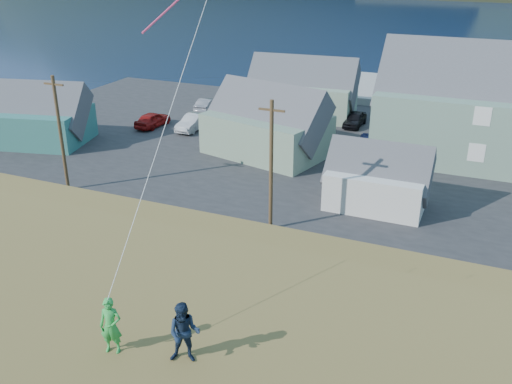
# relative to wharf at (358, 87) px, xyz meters

# --- Properties ---
(ground) EXTENTS (900.00, 900.00, 0.00)m
(ground) POSITION_rel_wharf_xyz_m (6.00, -40.00, -0.45)
(ground) COLOR #0A1638
(ground) RESTS_ON ground
(grass_strip) EXTENTS (110.00, 8.00, 0.10)m
(grass_strip) POSITION_rel_wharf_xyz_m (6.00, -42.00, -0.40)
(grass_strip) COLOR #4C3D19
(grass_strip) RESTS_ON ground
(waterfront_lot) EXTENTS (72.00, 36.00, 0.12)m
(waterfront_lot) POSITION_rel_wharf_xyz_m (6.00, -23.00, -0.39)
(waterfront_lot) COLOR #28282B
(waterfront_lot) RESTS_ON ground
(wharf) EXTENTS (26.00, 14.00, 0.90)m
(wharf) POSITION_rel_wharf_xyz_m (0.00, 0.00, 0.00)
(wharf) COLOR gray
(wharf) RESTS_ON ground
(shed_teal) EXTENTS (9.56, 7.64, 6.66)m
(shed_teal) POSITION_rel_wharf_xyz_m (-21.12, -30.80, 2.04)
(shed_teal) COLOR #2C6762
(shed_teal) RESTS_ON waterfront_lot
(shed_palegreen_near) EXTENTS (11.18, 8.43, 7.28)m
(shed_palegreen_near) POSITION_rel_wharf_xyz_m (-1.47, -25.77, 2.29)
(shed_palegreen_near) COLOR slate
(shed_palegreen_near) RESTS_ON waterfront_lot
(shed_white) EXTENTS (6.85, 4.54, 5.42)m
(shed_white) POSITION_rel_wharf_xyz_m (9.26, -32.53, 1.66)
(shed_white) COLOR silver
(shed_white) RESTS_ON waterfront_lot
(shed_palegreen_far) EXTENTS (11.44, 7.10, 7.40)m
(shed_palegreen_far) POSITION_rel_wharf_xyz_m (-2.73, -13.06, 2.37)
(shed_palegreen_far) COLOR gray
(shed_palegreen_far) RESTS_ON waterfront_lot
(utility_poles) EXTENTS (31.66, 0.24, 8.26)m
(utility_poles) POSITION_rel_wharf_xyz_m (3.85, -38.50, 3.76)
(utility_poles) COLOR #47331E
(utility_poles) RESTS_ON waterfront_lot
(parked_cars) EXTENTS (25.97, 13.30, 1.53)m
(parked_cars) POSITION_rel_wharf_xyz_m (-2.51, -19.89, 0.39)
(parked_cars) COLOR navy
(parked_cars) RESTS_ON waterfront_lot
(kite_flyer_green) EXTENTS (0.62, 0.49, 1.50)m
(kite_flyer_green) POSITION_rel_wharf_xyz_m (7.97, -59.00, 7.50)
(kite_flyer_green) COLOR green
(kite_flyer_green) RESTS_ON hillside
(kite_flyer_navy) EXTENTS (0.93, 0.82, 1.59)m
(kite_flyer_navy) POSITION_rel_wharf_xyz_m (9.77, -58.60, 7.54)
(kite_flyer_navy) COLOR #142138
(kite_flyer_navy) RESTS_ON hillside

